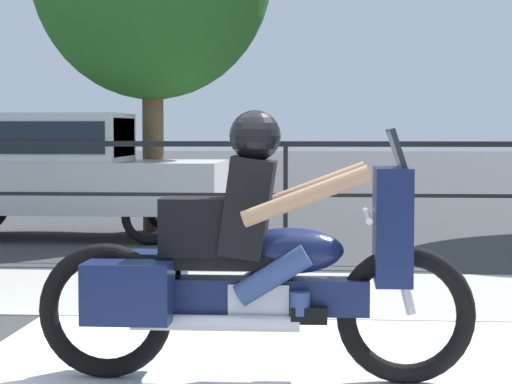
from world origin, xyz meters
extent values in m
cube|color=#A8A59E|center=(0.00, 3.40, 0.01)|extent=(44.00, 2.40, 0.01)
cube|color=black|center=(0.00, 5.60, 1.27)|extent=(36.00, 0.04, 0.06)
cube|color=black|center=(0.00, 5.60, 0.71)|extent=(36.00, 0.03, 0.04)
cylinder|color=black|center=(0.00, 5.60, 0.65)|extent=(0.05, 0.05, 1.30)
torus|color=black|center=(0.92, 0.37, 0.39)|extent=(0.78, 0.11, 0.78)
torus|color=black|center=(-0.79, 0.37, 0.39)|extent=(0.78, 0.11, 0.78)
cube|color=#141E47|center=(0.07, 0.37, 0.49)|extent=(1.30, 0.22, 0.20)
cube|color=silver|center=(0.10, 0.37, 0.44)|extent=(0.34, 0.26, 0.26)
ellipsoid|color=#141E47|center=(0.27, 0.37, 0.75)|extent=(0.60, 0.30, 0.26)
cube|color=black|center=(-0.10, 0.37, 0.69)|extent=(0.75, 0.28, 0.08)
cube|color=#141E47|center=(0.84, 0.37, 0.90)|extent=(0.20, 0.53, 0.64)
cube|color=#1E232B|center=(0.86, 0.37, 1.32)|extent=(0.10, 0.45, 0.24)
cylinder|color=silver|center=(0.70, 0.37, 0.95)|extent=(0.04, 0.70, 0.04)
cylinder|color=silver|center=(-0.14, 0.21, 0.36)|extent=(0.94, 0.09, 0.09)
cube|color=#141E47|center=(-0.61, 0.13, 0.54)|extent=(0.48, 0.28, 0.33)
cube|color=#141E47|center=(-0.61, 0.61, 0.54)|extent=(0.48, 0.28, 0.33)
cylinder|color=silver|center=(0.89, 0.37, 0.64)|extent=(0.18, 0.06, 0.51)
cube|color=black|center=(0.03, 0.37, 0.99)|extent=(0.31, 0.36, 0.58)
sphere|color=tan|center=(0.07, 0.37, 1.37)|extent=(0.23, 0.23, 0.23)
sphere|color=black|center=(0.07, 0.37, 1.39)|extent=(0.29, 0.29, 0.29)
cylinder|color=#33477A|center=(0.18, 0.22, 0.63)|extent=(0.44, 0.13, 0.34)
cylinder|color=#33477A|center=(0.33, 0.22, 0.47)|extent=(0.11, 0.11, 0.13)
cube|color=black|center=(0.38, 0.22, 0.41)|extent=(0.20, 0.10, 0.09)
cylinder|color=#33477A|center=(0.18, 0.52, 0.63)|extent=(0.44, 0.13, 0.34)
cylinder|color=#33477A|center=(0.33, 0.52, 0.47)|extent=(0.11, 0.11, 0.13)
cube|color=black|center=(0.38, 0.52, 0.41)|extent=(0.20, 0.10, 0.09)
cylinder|color=tan|center=(0.37, 0.07, 1.07)|extent=(0.70, 0.09, 0.34)
cylinder|color=tan|center=(0.37, 0.67, 1.07)|extent=(0.70, 0.09, 0.34)
cube|color=black|center=(-0.27, 0.37, 0.88)|extent=(0.38, 0.31, 0.33)
cube|color=silver|center=(-3.06, 7.67, 0.68)|extent=(4.26, 1.69, 0.65)
cube|color=silver|center=(-3.31, 7.67, 1.32)|extent=(2.22, 1.49, 0.63)
cube|color=#19232D|center=(-2.22, 7.67, 1.32)|extent=(0.04, 1.32, 0.50)
cube|color=#19232D|center=(-3.31, 7.67, 1.32)|extent=(2.04, 1.52, 0.41)
torus|color=black|center=(-1.74, 6.89, 0.36)|extent=(0.71, 0.11, 0.71)
torus|color=black|center=(-1.74, 8.44, 0.36)|extent=(0.71, 0.11, 0.71)
cylinder|color=brown|center=(-2.00, 8.64, 1.15)|extent=(0.30, 0.30, 2.31)
camera|label=1|loc=(0.50, -5.20, 1.43)|focal=70.00mm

